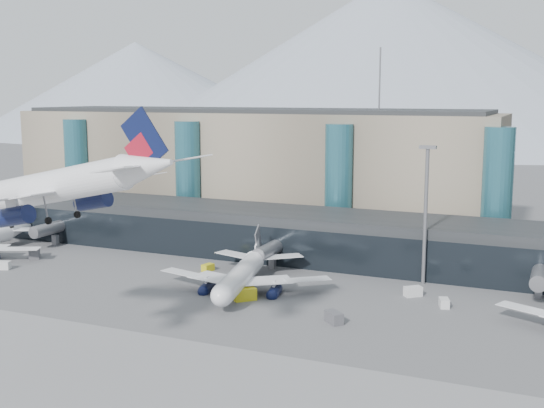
{
  "coord_description": "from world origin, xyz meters",
  "views": [
    {
      "loc": [
        52.73,
        -75.31,
        34.69
      ],
      "look_at": [
        6.4,
        32.0,
        15.82
      ],
      "focal_mm": 45.0,
      "sensor_mm": 36.0,
      "label": 1
    }
  ],
  "objects": [
    {
      "name": "teal_towers",
      "position": [
        -14.99,
        74.01,
        14.01
      ],
      "size": [
        116.4,
        19.4,
        46.0
      ],
      "color": "#2A6575",
      "rests_on": "ground"
    },
    {
      "name": "hero_jet",
      "position": [
        -2.67,
        -9.28,
        24.77
      ],
      "size": [
        35.05,
        35.47,
        11.47
      ],
      "rotation": [
        0.0,
        -0.2,
        -0.09
      ],
      "color": "white",
      "rests_on": "ground"
    },
    {
      "name": "veh_b",
      "position": [
        -11.03,
        40.24,
        0.7
      ],
      "size": [
        2.03,
        2.72,
        1.4
      ],
      "primitive_type": "cube",
      "rotation": [
        0.0,
        0.0,
        1.33
      ],
      "color": "gold",
      "rests_on": "ground"
    },
    {
      "name": "terminal_main",
      "position": [
        -25.0,
        90.0,
        15.44
      ],
      "size": [
        130.0,
        30.0,
        31.0
      ],
      "color": "gray",
      "rests_on": "ground"
    },
    {
      "name": "veh_a",
      "position": [
        -49.42,
        25.1,
        0.82
      ],
      "size": [
        3.29,
        2.53,
        1.63
      ],
      "primitive_type": "cube",
      "rotation": [
        0.0,
        0.0,
        0.35
      ],
      "color": "silver",
      "rests_on": "ground"
    },
    {
      "name": "veh_c",
      "position": [
        21.72,
        20.45,
        0.9
      ],
      "size": [
        3.52,
        3.43,
        1.79
      ],
      "primitive_type": "cube",
      "rotation": [
        0.0,
        0.0,
        -0.74
      ],
      "color": "#4B4B50",
      "rests_on": "ground"
    },
    {
      "name": "ground",
      "position": [
        0.0,
        0.0,
        0.0
      ],
      "size": [
        900.0,
        900.0,
        0.0
      ],
      "primitive_type": "plane",
      "color": "#515154",
      "rests_on": "ground"
    },
    {
      "name": "veh_d",
      "position": [
        29.94,
        39.29,
        0.86
      ],
      "size": [
        3.31,
        3.19,
        1.71
      ],
      "primitive_type": "cube",
      "rotation": [
        0.0,
        0.0,
        0.72
      ],
      "color": "silver",
      "rests_on": "ground"
    },
    {
      "name": "veh_f",
      "position": [
        -50.28,
        34.96,
        1.08
      ],
      "size": [
        3.98,
        4.31,
        2.16
      ],
      "primitive_type": "cube",
      "rotation": [
        0.0,
        0.0,
        2.23
      ],
      "color": "#4B4B50",
      "rests_on": "ground"
    },
    {
      "name": "mountain_ridge",
      "position": [
        15.97,
        380.0,
        45.74
      ],
      "size": [
        910.0,
        400.0,
        110.0
      ],
      "color": "gray",
      "rests_on": "ground"
    },
    {
      "name": "runway_markings",
      "position": [
        -0.0,
        -15.0,
        0.05
      ],
      "size": [
        128.0,
        1.0,
        0.02
      ],
      "color": "gold",
      "rests_on": "ground"
    },
    {
      "name": "veh_h",
      "position": [
        4.09,
        25.64,
        1.04
      ],
      "size": [
        4.06,
        4.06,
        2.08
      ],
      "primitive_type": "cube",
      "rotation": [
        0.0,
        0.0,
        0.79
      ],
      "color": "gold",
      "rests_on": "ground"
    },
    {
      "name": "concourse",
      "position": [
        -0.02,
        57.73,
        4.97
      ],
      "size": [
        170.0,
        27.0,
        10.0
      ],
      "color": "black",
      "rests_on": "ground"
    },
    {
      "name": "jet_parked_mid",
      "position": [
        0.82,
        32.32,
        4.04
      ],
      "size": [
        32.44,
        33.14,
        10.67
      ],
      "rotation": [
        0.0,
        0.0,
        1.78
      ],
      "color": "white",
      "rests_on": "ground"
    },
    {
      "name": "runway_strip",
      "position": [
        0.0,
        -15.0,
        0.02
      ],
      "size": [
        400.0,
        40.0,
        0.04
      ],
      "primitive_type": "cube",
      "color": "slate",
      "rests_on": "ground"
    },
    {
      "name": "veh_g",
      "position": [
        35.95,
        35.12,
        0.74
      ],
      "size": [
        2.18,
        2.86,
        1.47
      ],
      "primitive_type": "cube",
      "rotation": [
        0.0,
        0.0,
        -1.26
      ],
      "color": "silver",
      "rests_on": "ground"
    },
    {
      "name": "lightmast_mid",
      "position": [
        30.0,
        48.0,
        14.42
      ],
      "size": [
        3.0,
        1.2,
        25.6
      ],
      "color": "slate",
      "rests_on": "ground"
    }
  ]
}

